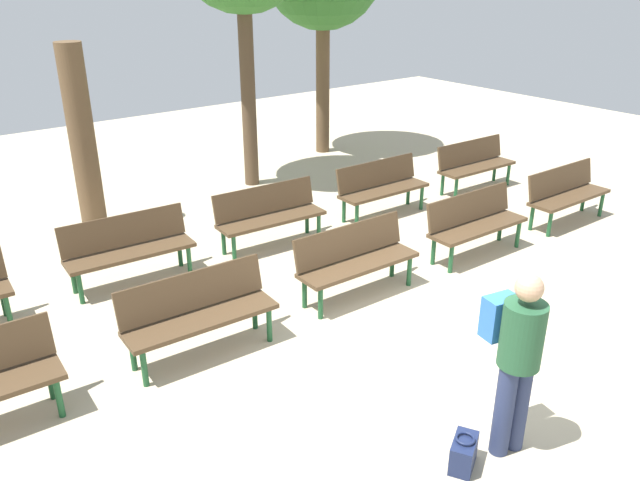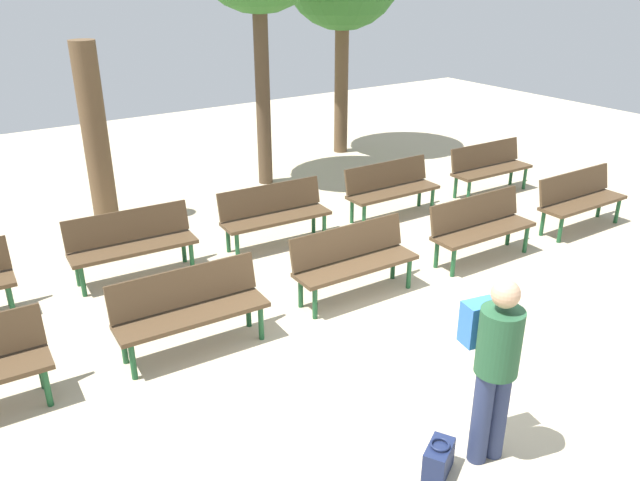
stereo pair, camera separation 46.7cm
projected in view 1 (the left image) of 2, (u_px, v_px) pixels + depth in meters
The scene contains 12 objects.
ground_plane at pixel (446, 353), 6.68m from camera, with size 25.65×25.65×0.00m, color #BCAD8E.
bench_r0_c1 at pixel (198, 310), 6.51m from camera, with size 1.62×0.56×0.87m.
bench_r0_c2 at pixel (355, 257), 7.69m from camera, with size 1.61×0.52×0.87m.
bench_r0_c3 at pixel (475, 221), 8.78m from camera, with size 1.61×0.52×0.87m.
bench_r0_c4 at pixel (566, 191), 9.90m from camera, with size 1.61×0.50×0.87m.
bench_r1_c1 at pixel (128, 246), 8.00m from camera, with size 1.63×0.59×0.87m.
bench_r1_c2 at pixel (269, 213), 9.05m from camera, with size 1.63×0.58×0.87m.
bench_r1_c3 at pixel (381, 185), 10.19m from camera, with size 1.61×0.52×0.87m.
bench_r1_c4 at pixel (474, 162), 11.36m from camera, with size 1.61×0.53×0.87m.
tree_2 at pixel (82, 140), 9.33m from camera, with size 0.38×0.38×2.79m.
visitor_with_backpack at pixel (516, 353), 5.02m from camera, with size 0.41×0.57×1.65m.
handbag at pixel (464, 453), 5.13m from camera, with size 0.37×0.31×0.29m.
Camera 1 is at (-4.50, -3.64, 3.78)m, focal length 35.45 mm.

